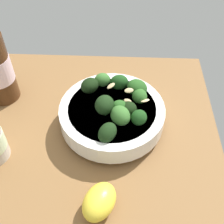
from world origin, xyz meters
TOP-DOWN VIEW (x-y plane):
  - ground_plane at (0.00, 0.00)cm, footprint 56.15×56.15cm
  - bowl_of_broccoli at (4.24, -5.98)cm, footprint 21.35×21.35cm
  - lemon_wedge at (-14.49, -4.53)cm, footprint 8.66×7.62cm

SIDE VIEW (x-z plane):
  - ground_plane at x=0.00cm, z-range -3.40..0.00cm
  - lemon_wedge at x=-14.49cm, z-range 0.00..4.55cm
  - bowl_of_broccoli at x=4.24cm, z-range -1.06..8.62cm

